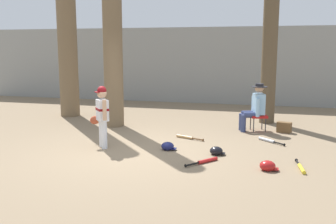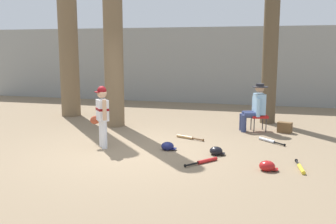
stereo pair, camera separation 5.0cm
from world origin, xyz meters
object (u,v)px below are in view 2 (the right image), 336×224
at_px(bat_red_barrel, 205,161).
at_px(batting_helmet_red, 267,166).
at_px(folding_stool, 259,117).
at_px(young_ballplayer, 102,113).
at_px(batting_helmet_black, 216,151).
at_px(bat_wood_tan, 187,137).
at_px(tree_behind_spectator, 271,36).
at_px(tree_near_player, 113,40).
at_px(tree_far_left, 68,27).
at_px(bat_yellow_trainer, 301,168).
at_px(handbag_beside_stool, 285,127).
at_px(batting_helmet_navy, 168,146).
at_px(seated_spectator, 255,106).
at_px(bat_aluminum_silver, 269,141).

bearing_deg(bat_red_barrel, batting_helmet_red, -8.25).
bearing_deg(batting_helmet_red, folding_stool, 94.68).
relative_size(young_ballplayer, batting_helmet_black, 4.31).
xyz_separation_m(batting_helmet_red, batting_helmet_black, (-0.98, 0.75, -0.00)).
height_order(folding_stool, bat_wood_tan, folding_stool).
bearing_deg(tree_behind_spectator, bat_wood_tan, -125.63).
bearing_deg(tree_near_player, tree_far_left, 150.17).
bearing_deg(bat_yellow_trainer, bat_red_barrel, -178.78).
bearing_deg(folding_stool, batting_helmet_red, -85.32).
distance_m(tree_behind_spectator, folding_stool, 2.36).
xyz_separation_m(young_ballplayer, handbag_beside_stool, (3.76, 2.49, -0.61)).
distance_m(tree_far_left, bat_wood_tan, 5.32).
xyz_separation_m(batting_helmet_navy, batting_helmet_black, (1.02, -0.10, -0.00)).
xyz_separation_m(batting_helmet_navy, batting_helmet_red, (2.00, -0.85, 0.00)).
distance_m(tree_near_player, batting_helmet_black, 4.30).
bearing_deg(tree_behind_spectator, bat_red_barrel, -103.96).
height_order(handbag_beside_stool, tree_far_left, tree_far_left).
distance_m(young_ballplayer, seated_spectator, 3.92).
distance_m(young_ballplayer, bat_red_barrel, 2.45).
relative_size(tree_behind_spectator, folding_stool, 10.64).
relative_size(seated_spectator, bat_red_barrel, 1.87).
bearing_deg(bat_aluminum_silver, batting_helmet_navy, -148.51).
relative_size(batting_helmet_navy, batting_helmet_red, 0.98).
bearing_deg(batting_helmet_navy, tree_behind_spectator, 61.21).
bearing_deg(bat_aluminum_silver, batting_helmet_red, -90.24).
height_order(tree_behind_spectator, young_ballplayer, tree_behind_spectator).
distance_m(bat_yellow_trainer, bat_aluminum_silver, 1.96).
relative_size(bat_wood_tan, bat_yellow_trainer, 0.94).
relative_size(handbag_beside_stool, batting_helmet_red, 1.06).
relative_size(bat_red_barrel, bat_yellow_trainer, 0.87).
xyz_separation_m(bat_red_barrel, bat_yellow_trainer, (1.67, 0.04, 0.00)).
height_order(folding_stool, batting_helmet_navy, folding_stool).
xyz_separation_m(tree_behind_spectator, folding_stool, (-0.21, -1.18, -2.04)).
bearing_deg(batting_helmet_red, bat_yellow_trainer, 19.25).
height_order(tree_near_player, batting_helmet_red, tree_near_player).
xyz_separation_m(young_ballplayer, batting_helmet_navy, (1.38, 0.15, -0.67)).
distance_m(bat_aluminum_silver, batting_helmet_black, 1.66).
distance_m(folding_stool, batting_helmet_black, 2.58).
bearing_deg(young_ballplayer, bat_yellow_trainer, -7.20).
relative_size(tree_behind_spectator, bat_red_barrel, 8.32).
bearing_deg(bat_yellow_trainer, seated_spectator, 107.10).
distance_m(bat_aluminum_silver, batting_helmet_navy, 2.36).
bearing_deg(tree_far_left, bat_yellow_trainer, -30.09).
distance_m(seated_spectator, bat_red_barrel, 3.17).
height_order(tree_behind_spectator, bat_aluminum_silver, tree_behind_spectator).
bearing_deg(handbag_beside_stool, bat_red_barrel, -116.16).
xyz_separation_m(young_ballplayer, bat_red_barrel, (2.28, -0.53, -0.71)).
height_order(seated_spectator, batting_helmet_black, seated_spectator).
height_order(tree_far_left, batting_helmet_navy, tree_far_left).
relative_size(folding_stool, batting_helmet_black, 1.66).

